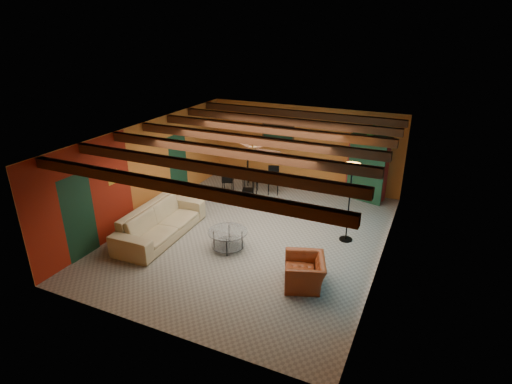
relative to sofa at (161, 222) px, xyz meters
The scene contains 11 objects.
room 3.13m from the sofa, 28.40° to the left, with size 6.52×8.01×2.71m.
sofa is the anchor object (origin of this frame).
armchair 4.10m from the sofa, ahead, with size 0.96×0.84×0.62m, color maroon.
coffee_table 1.90m from the sofa, ahead, with size 0.98×0.98×0.50m, color white, non-canonical shape.
dining_table 3.73m from the sofa, 76.66° to the left, with size 1.76×1.76×0.92m, color silver, non-canonical shape.
armoire 6.46m from the sofa, 47.54° to the left, with size 1.12×0.55×1.97m, color maroon.
floor_lamp 4.83m from the sofa, 22.16° to the left, with size 0.42×0.42×2.07m, color black, non-canonical shape.
ceiling_fan 3.09m from the sofa, 26.06° to the left, with size 1.50×1.50×0.44m, color #472614, non-canonical shape.
painting 5.31m from the sofa, 76.02° to the left, with size 1.05×0.03×0.65m, color black.
potted_plant 6.68m from the sofa, 47.54° to the left, with size 0.42×0.36×0.47m, color #26661E.
vase 3.78m from the sofa, 76.66° to the left, with size 0.17×0.17×0.17m, color orange.
Camera 1 is at (4.05, -8.68, 5.22)m, focal length 28.86 mm.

